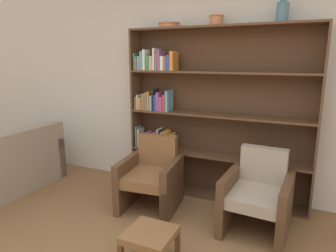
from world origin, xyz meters
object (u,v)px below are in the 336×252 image
object	(u,v)px
bowl_copper	(216,20)
footstool	(150,237)
armchair_leather	(152,177)
bowl_olive	(169,25)
bookshelf	(201,116)
vase_tall	(283,12)
armchair_cushioned	(258,196)

from	to	relation	value
bowl_copper	footstool	distance (m)	2.45
bowl_copper	armchair_leather	bearing A→B (deg)	-135.44
armchair_leather	footstool	size ratio (longest dim) A/B	2.08
bowl_olive	armchair_leather	xyz separation A→B (m)	(0.03, -0.56, -1.78)
bowl_copper	footstool	xyz separation A→B (m)	(-0.08, -1.53, -1.92)
bowl_copper	armchair_leather	size ratio (longest dim) A/B	0.21
bookshelf	bowl_olive	world-z (taller)	bowl_olive
bookshelf	footstool	world-z (taller)	bookshelf
bookshelf	armchair_leather	distance (m)	0.97
bowl_copper	vase_tall	bearing A→B (deg)	0.00
armchair_cushioned	footstool	bearing A→B (deg)	56.01
armchair_leather	footstool	bearing A→B (deg)	110.59
bookshelf	bowl_copper	world-z (taller)	bowl_copper
vase_tall	footstool	xyz separation A→B (m)	(-0.79, -1.53, -1.96)
bowl_olive	armchair_cushioned	size ratio (longest dim) A/B	0.33
bowl_olive	armchair_leather	distance (m)	1.87
bookshelf	bowl_olive	size ratio (longest dim) A/B	8.43
bookshelf	bowl_copper	distance (m)	1.16
vase_tall	footstool	distance (m)	2.61
bowl_olive	footstool	distance (m)	2.48
bowl_olive	footstool	xyz separation A→B (m)	(0.52, -1.53, -1.89)
bowl_olive	vase_tall	distance (m)	1.31
bookshelf	footstool	xyz separation A→B (m)	(0.09, -1.55, -0.77)
bowl_copper	vase_tall	distance (m)	0.71
bowl_copper	footstool	size ratio (longest dim) A/B	0.45
bowl_olive	bowl_copper	world-z (taller)	bowl_copper
bowl_olive	bookshelf	bearing A→B (deg)	3.06
bookshelf	vase_tall	world-z (taller)	vase_tall
bowl_olive	vase_tall	world-z (taller)	vase_tall
vase_tall	armchair_leather	distance (m)	2.32
bookshelf	vase_tall	size ratio (longest dim) A/B	9.12
bowl_copper	bookshelf	bearing A→B (deg)	172.32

